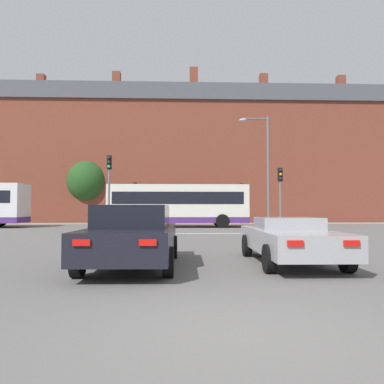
{
  "coord_description": "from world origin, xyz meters",
  "views": [
    {
      "loc": [
        -0.76,
        -4.31,
        1.43
      ],
      "look_at": [
        0.27,
        23.45,
        2.64
      ],
      "focal_mm": 35.0,
      "sensor_mm": 36.0,
      "label": 1
    }
  ],
  "objects_px": {
    "traffic_light_far_right": "(241,196)",
    "traffic_light_near_left": "(109,181)",
    "bus_crossing_lead": "(178,205)",
    "pedestrian_waiting": "(152,214)",
    "car_saloon_left": "(133,235)",
    "car_roadster_right": "(289,239)",
    "traffic_light_near_right": "(280,189)",
    "traffic_light_far_left": "(135,196)",
    "street_lamp_junction": "(263,161)"
  },
  "relations": [
    {
      "from": "car_roadster_right",
      "to": "pedestrian_waiting",
      "type": "distance_m",
      "value": 26.82
    },
    {
      "from": "traffic_light_near_right",
      "to": "street_lamp_junction",
      "type": "relative_size",
      "value": 0.52
    },
    {
      "from": "car_saloon_left",
      "to": "bus_crossing_lead",
      "type": "relative_size",
      "value": 0.47
    },
    {
      "from": "car_roadster_right",
      "to": "traffic_light_near_left",
      "type": "distance_m",
      "value": 14.06
    },
    {
      "from": "bus_crossing_lead",
      "to": "traffic_light_far_right",
      "type": "distance_m",
      "value": 8.52
    },
    {
      "from": "car_roadster_right",
      "to": "traffic_light_far_left",
      "type": "xyz_separation_m",
      "value": [
        -6.88,
        24.83,
        1.95
      ]
    },
    {
      "from": "bus_crossing_lead",
      "to": "traffic_light_near_left",
      "type": "height_order",
      "value": "traffic_light_near_left"
    },
    {
      "from": "car_saloon_left",
      "to": "traffic_light_far_right",
      "type": "xyz_separation_m",
      "value": [
        6.99,
        25.23,
        1.79
      ]
    },
    {
      "from": "traffic_light_far_right",
      "to": "traffic_light_near_left",
      "type": "relative_size",
      "value": 0.84
    },
    {
      "from": "traffic_light_near_left",
      "to": "pedestrian_waiting",
      "type": "xyz_separation_m",
      "value": [
        1.48,
        14.24,
        -2.08
      ]
    },
    {
      "from": "traffic_light_far_right",
      "to": "pedestrian_waiting",
      "type": "relative_size",
      "value": 2.39
    },
    {
      "from": "car_saloon_left",
      "to": "car_roadster_right",
      "type": "relative_size",
      "value": 1.04
    },
    {
      "from": "car_roadster_right",
      "to": "bus_crossing_lead",
      "type": "relative_size",
      "value": 0.45
    },
    {
      "from": "traffic_light_near_right",
      "to": "street_lamp_junction",
      "type": "bearing_deg",
      "value": 108.3
    },
    {
      "from": "car_roadster_right",
      "to": "pedestrian_waiting",
      "type": "height_order",
      "value": "pedestrian_waiting"
    },
    {
      "from": "traffic_light_far_left",
      "to": "street_lamp_junction",
      "type": "height_order",
      "value": "street_lamp_junction"
    },
    {
      "from": "traffic_light_far_right",
      "to": "traffic_light_near_right",
      "type": "bearing_deg",
      "value": -88.88
    },
    {
      "from": "traffic_light_far_left",
      "to": "street_lamp_junction",
      "type": "relative_size",
      "value": 0.51
    },
    {
      "from": "traffic_light_far_right",
      "to": "traffic_light_near_left",
      "type": "height_order",
      "value": "traffic_light_near_left"
    },
    {
      "from": "traffic_light_far_right",
      "to": "traffic_light_near_left",
      "type": "distance_m",
      "value": 16.21
    },
    {
      "from": "car_saloon_left",
      "to": "street_lamp_junction",
      "type": "xyz_separation_m",
      "value": [
        6.63,
        14.67,
        3.73
      ]
    },
    {
      "from": "car_saloon_left",
      "to": "street_lamp_junction",
      "type": "relative_size",
      "value": 0.67
    },
    {
      "from": "traffic_light_far_left",
      "to": "street_lamp_junction",
      "type": "distance_m",
      "value": 14.32
    },
    {
      "from": "traffic_light_near_left",
      "to": "street_lamp_junction",
      "type": "xyz_separation_m",
      "value": [
        9.53,
        2.27,
        1.5
      ]
    },
    {
      "from": "traffic_light_near_left",
      "to": "street_lamp_junction",
      "type": "relative_size",
      "value": 0.6
    },
    {
      "from": "bus_crossing_lead",
      "to": "traffic_light_near_left",
      "type": "xyz_separation_m",
      "value": [
        -4.0,
        -6.73,
        1.29
      ]
    },
    {
      "from": "car_roadster_right",
      "to": "traffic_light_far_left",
      "type": "relative_size",
      "value": 1.24
    },
    {
      "from": "bus_crossing_lead",
      "to": "car_saloon_left",
      "type": "bearing_deg",
      "value": 176.7
    },
    {
      "from": "car_saloon_left",
      "to": "street_lamp_junction",
      "type": "bearing_deg",
      "value": 66.85
    },
    {
      "from": "pedestrian_waiting",
      "to": "traffic_light_far_right",
      "type": "bearing_deg",
      "value": 18.87
    },
    {
      "from": "car_roadster_right",
      "to": "traffic_light_near_left",
      "type": "bearing_deg",
      "value": 120.65
    },
    {
      "from": "street_lamp_junction",
      "to": "traffic_light_far_left",
      "type": "bearing_deg",
      "value": 132.04
    },
    {
      "from": "traffic_light_near_right",
      "to": "pedestrian_waiting",
      "type": "xyz_separation_m",
      "value": [
        -8.65,
        13.78,
        -1.7
      ]
    },
    {
      "from": "traffic_light_far_right",
      "to": "street_lamp_junction",
      "type": "relative_size",
      "value": 0.51
    },
    {
      "from": "car_roadster_right",
      "to": "street_lamp_junction",
      "type": "height_order",
      "value": "street_lamp_junction"
    },
    {
      "from": "car_saloon_left",
      "to": "bus_crossing_lead",
      "type": "height_order",
      "value": "bus_crossing_lead"
    },
    {
      "from": "bus_crossing_lead",
      "to": "pedestrian_waiting",
      "type": "height_order",
      "value": "bus_crossing_lead"
    },
    {
      "from": "traffic_light_near_right",
      "to": "traffic_light_near_left",
      "type": "relative_size",
      "value": 0.86
    },
    {
      "from": "car_roadster_right",
      "to": "traffic_light_near_right",
      "type": "bearing_deg",
      "value": 76.31
    },
    {
      "from": "bus_crossing_lead",
      "to": "pedestrian_waiting",
      "type": "relative_size",
      "value": 6.62
    },
    {
      "from": "traffic_light_near_left",
      "to": "car_saloon_left",
      "type": "bearing_deg",
      "value": -76.85
    },
    {
      "from": "traffic_light_near_left",
      "to": "pedestrian_waiting",
      "type": "bearing_deg",
      "value": 84.08
    },
    {
      "from": "traffic_light_far_left",
      "to": "traffic_light_far_right",
      "type": "distance_m",
      "value": 9.86
    },
    {
      "from": "car_roadster_right",
      "to": "traffic_light_far_left",
      "type": "distance_m",
      "value": 25.84
    },
    {
      "from": "bus_crossing_lead",
      "to": "street_lamp_junction",
      "type": "height_order",
      "value": "street_lamp_junction"
    },
    {
      "from": "traffic_light_far_right",
      "to": "street_lamp_junction",
      "type": "distance_m",
      "value": 10.75
    },
    {
      "from": "car_roadster_right",
      "to": "pedestrian_waiting",
      "type": "xyz_separation_m",
      "value": [
        -5.42,
        26.26,
        0.28
      ]
    },
    {
      "from": "car_saloon_left",
      "to": "car_roadster_right",
      "type": "bearing_deg",
      "value": 6.49
    },
    {
      "from": "car_saloon_left",
      "to": "bus_crossing_lead",
      "type": "xyz_separation_m",
      "value": [
        1.1,
        19.12,
        0.94
      ]
    },
    {
      "from": "traffic_light_far_right",
      "to": "traffic_light_near_left",
      "type": "xyz_separation_m",
      "value": [
        -9.88,
        -12.84,
        0.44
      ]
    }
  ]
}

